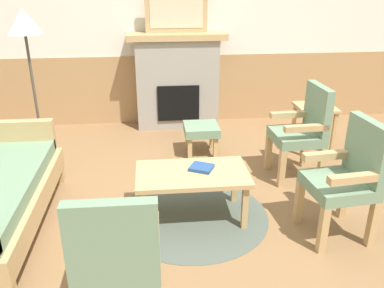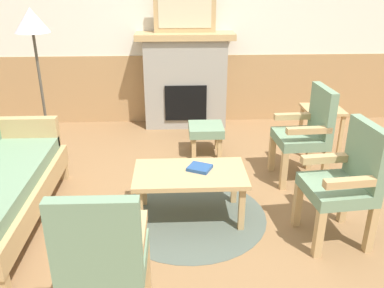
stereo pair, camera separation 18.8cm
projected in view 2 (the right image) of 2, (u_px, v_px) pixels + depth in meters
The scene contains 13 objects.
ground_plane at pixel (194, 216), 3.64m from camera, with size 14.00×14.00×0.00m, color olive.
wall_back at pixel (184, 28), 5.51m from camera, with size 7.20×0.14×2.70m.
fireplace at pixel (185, 80), 5.54m from camera, with size 1.30×0.44×1.28m.
framed_picture at pixel (185, 10), 5.19m from camera, with size 0.80×0.04×0.56m.
coffee_table at pixel (190, 178), 3.49m from camera, with size 0.96×0.56×0.44m.
round_rug at pixel (190, 215), 3.64m from camera, with size 1.35×1.35×0.01m, color #4C564C.
book_on_table at pixel (200, 168), 3.51m from camera, with size 0.19×0.17×0.03m, color navy.
footstool at pixel (206, 131), 4.77m from camera, with size 0.40×0.40×0.36m.
armchair_near_fireplace at pixel (308, 130), 4.10m from camera, with size 0.50×0.50×0.98m.
armchair_by_window_left at pixel (347, 178), 3.15m from camera, with size 0.53×0.53×0.98m.
armchair_front_left at pixel (102, 255), 2.29m from camera, with size 0.48×0.48×0.98m.
side_table at pixel (322, 117), 4.77m from camera, with size 0.44×0.44×0.55m.
floor_lamp_by_couch at pixel (33, 30), 4.22m from camera, with size 0.36×0.36×1.68m.
Camera 2 is at (-0.16, -3.09, 2.02)m, focal length 38.04 mm.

